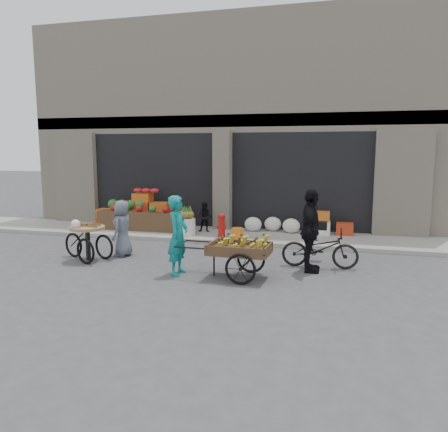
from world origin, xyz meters
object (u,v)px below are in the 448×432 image
(seated_person, at_px, (205,217))
(vendor_woman, at_px, (178,235))
(pineapple_bin, at_px, (187,227))
(fire_hydrant, at_px, (222,224))
(vendor_grey, at_px, (122,228))
(bicycle, at_px, (320,248))
(cyclist, at_px, (310,231))
(tricycle_cart, at_px, (87,237))
(banana_cart, at_px, (237,247))
(orange_bucket, at_px, (238,233))

(seated_person, relative_size, vendor_woman, 0.54)
(pineapple_bin, height_order, fire_hydrant, fire_hydrant)
(seated_person, xyz_separation_m, vendor_grey, (-1.24, -3.07, 0.12))
(bicycle, bearing_deg, vendor_woman, 113.15)
(fire_hydrant, distance_m, cyclist, 3.88)
(tricycle_cart, bearing_deg, vendor_woman, 6.22)
(fire_hydrant, xyz_separation_m, tricycle_cart, (-2.55, -3.05, 0.06))
(tricycle_cart, xyz_separation_m, vendor_grey, (0.61, 0.63, 0.14))
(tricycle_cart, bearing_deg, vendor_grey, 64.93)
(fire_hydrant, relative_size, banana_cart, 0.32)
(banana_cart, bearing_deg, cyclist, 33.61)
(orange_bucket, height_order, vendor_woman, vendor_woman)
(orange_bucket, distance_m, vendor_woman, 3.66)
(seated_person, bearing_deg, vendor_woman, -90.61)
(fire_hydrant, bearing_deg, vendor_grey, -128.81)
(fire_hydrant, distance_m, bicycle, 3.74)
(fire_hydrant, distance_m, seated_person, 0.96)
(vendor_grey, bearing_deg, cyclist, 86.21)
(banana_cart, xyz_separation_m, bicycle, (1.64, 1.27, -0.20))
(orange_bucket, xyz_separation_m, banana_cart, (0.80, -3.54, 0.39))
(cyclist, bearing_deg, vendor_grey, 85.39)
(cyclist, bearing_deg, seated_person, 44.63)
(tricycle_cart, distance_m, bicycle, 5.54)
(orange_bucket, distance_m, banana_cart, 3.65)
(vendor_grey, bearing_deg, tricycle_cart, -44.20)
(banana_cart, bearing_deg, fire_hydrant, 112.31)
(tricycle_cart, distance_m, vendor_grey, 0.89)
(vendor_woman, xyz_separation_m, cyclist, (2.73, 0.91, 0.06))
(seated_person, height_order, cyclist, cyclist)
(fire_hydrant, height_order, banana_cart, banana_cart)
(vendor_grey, xyz_separation_m, bicycle, (4.88, 0.10, -0.26))
(fire_hydrant, relative_size, bicycle, 0.41)
(tricycle_cart, bearing_deg, seated_person, 82.35)
(vendor_woman, bearing_deg, tricycle_cart, 78.51)
(vendor_woman, bearing_deg, cyclist, -70.27)
(tricycle_cart, bearing_deg, pineapple_bin, 83.84)
(fire_hydrant, bearing_deg, seated_person, 137.12)
(orange_bucket, relative_size, seated_person, 0.34)
(fire_hydrant, distance_m, vendor_woman, 3.64)
(vendor_woman, bearing_deg, banana_cart, -86.94)
(banana_cart, bearing_deg, bicycle, 40.22)
(vendor_grey, bearing_deg, orange_bucket, 133.93)
(bicycle, bearing_deg, vendor_grey, 90.23)
(pineapple_bin, relative_size, vendor_grey, 0.37)
(banana_cart, relative_size, tricycle_cart, 1.51)
(banana_cart, distance_m, vendor_woman, 1.31)
(fire_hydrant, distance_m, tricycle_cart, 3.98)
(vendor_woman, height_order, bicycle, vendor_woman)
(banana_cart, bearing_deg, seated_person, 117.65)
(pineapple_bin, relative_size, banana_cart, 0.24)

